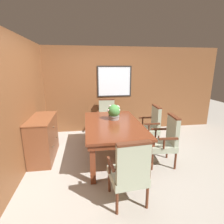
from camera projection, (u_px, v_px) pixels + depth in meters
The scene contains 10 objects.
ground_plane at pixel (109, 162), 3.57m from camera, with size 14.00×14.00×0.00m, color #A39E93.
wall_back at pixel (100, 90), 5.13m from camera, with size 7.20×0.08×2.45m.
wall_left at pixel (18, 106), 3.03m from camera, with size 0.06×7.20×2.45m.
dining_table at pixel (113, 127), 3.66m from camera, with size 1.15×1.93×0.75m.
chair_right_near at pixel (166, 139), 3.40m from camera, with size 0.55×0.57×1.00m.
chair_right_far at pixel (150, 125), 4.22m from camera, with size 0.53×0.55×1.00m.
chair_head_far at pixel (107, 116), 5.00m from camera, with size 0.57×0.54×1.00m.
chair_head_near at pixel (130, 171), 2.36m from camera, with size 0.57×0.55×1.00m.
potted_plant at pixel (114, 112), 3.85m from camera, with size 0.28×0.28×0.34m.
sideboard_cabinet at pixel (43, 138), 3.66m from camera, with size 0.47×1.08×0.89m.
Camera 1 is at (-0.43, -3.17, 1.89)m, focal length 28.00 mm.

